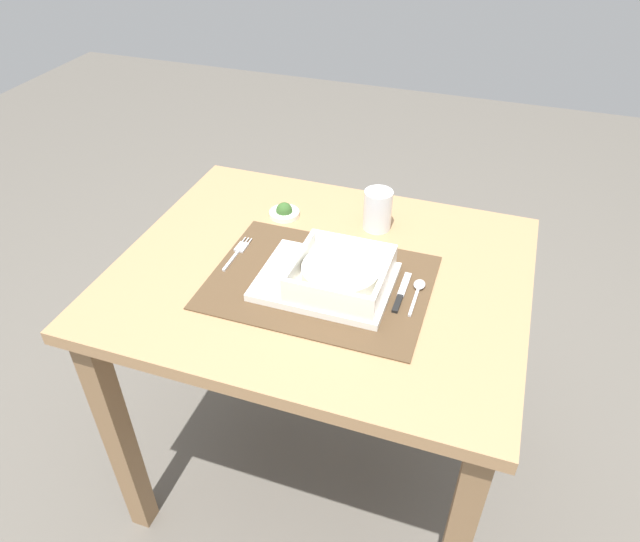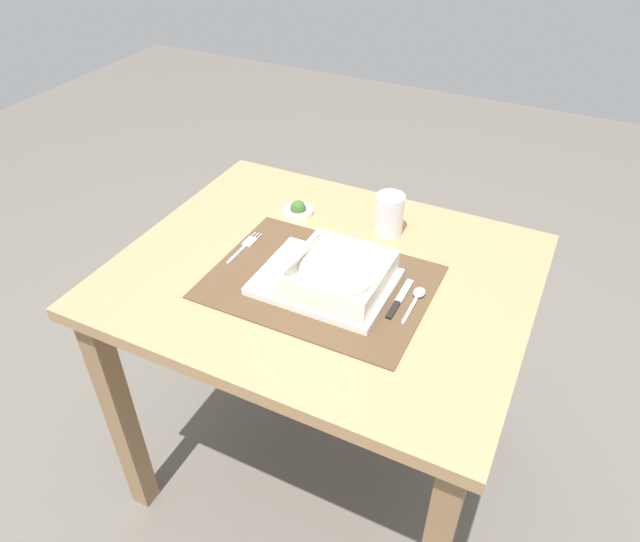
# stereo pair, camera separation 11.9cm
# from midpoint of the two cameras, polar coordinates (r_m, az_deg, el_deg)

# --- Properties ---
(ground_plane) EXTENTS (6.00, 6.00, 0.00)m
(ground_plane) POSITION_cam_midpoint_polar(r_m,az_deg,el_deg) (1.77, 2.28, -18.33)
(ground_plane) COLOR #59544C
(dining_table) EXTENTS (0.87, 0.72, 0.70)m
(dining_table) POSITION_cam_midpoint_polar(r_m,az_deg,el_deg) (1.32, 2.91, -3.67)
(dining_table) COLOR #A37A51
(dining_table) RESTS_ON ground
(placemat) EXTENTS (0.45, 0.34, 0.00)m
(placemat) POSITION_cam_midpoint_polar(r_m,az_deg,el_deg) (1.21, 2.82, -1.18)
(placemat) COLOR #4C3823
(placemat) RESTS_ON dining_table
(serving_plate) EXTENTS (0.27, 0.21, 0.02)m
(serving_plate) POSITION_cam_midpoint_polar(r_m,az_deg,el_deg) (1.20, 3.33, -1.18)
(serving_plate) COLOR white
(serving_plate) RESTS_ON placemat
(porridge_bowl) EXTENTS (0.19, 0.19, 0.05)m
(porridge_bowl) POSITION_cam_midpoint_polar(r_m,az_deg,el_deg) (1.16, 4.81, -0.64)
(porridge_bowl) COLOR white
(porridge_bowl) RESTS_ON serving_plate
(fork) EXTENTS (0.02, 0.13, 0.00)m
(fork) POSITION_cam_midpoint_polar(r_m,az_deg,el_deg) (1.31, -4.68, 2.43)
(fork) COLOR silver
(fork) RESTS_ON placemat
(spoon) EXTENTS (0.02, 0.11, 0.01)m
(spoon) POSITION_cam_midpoint_polar(r_m,az_deg,el_deg) (1.19, 12.37, -2.53)
(spoon) COLOR silver
(spoon) RESTS_ON placemat
(butter_knife) EXTENTS (0.01, 0.13, 0.01)m
(butter_knife) POSITION_cam_midpoint_polar(r_m,az_deg,el_deg) (1.18, 10.60, -2.98)
(butter_knife) COLOR black
(butter_knife) RESTS_ON placemat
(drinking_glass) EXTENTS (0.07, 0.07, 0.10)m
(drinking_glass) POSITION_cam_midpoint_polar(r_m,az_deg,el_deg) (1.36, 9.31, 5.25)
(drinking_glass) COLOR white
(drinking_glass) RESTS_ON dining_table
(condiment_saucer) EXTENTS (0.07, 0.07, 0.04)m
(condiment_saucer) POSITION_cam_midpoint_polar(r_m,az_deg,el_deg) (1.43, 0.25, 5.91)
(condiment_saucer) COLOR white
(condiment_saucer) RESTS_ON dining_table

